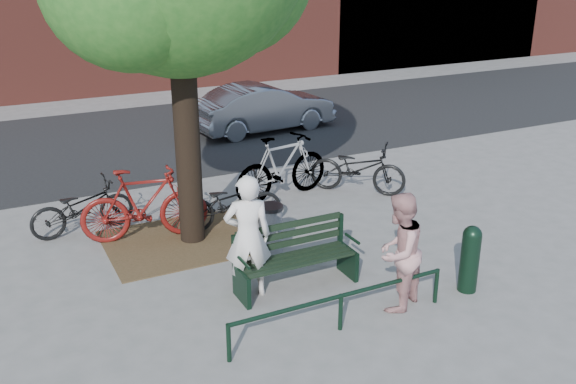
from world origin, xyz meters
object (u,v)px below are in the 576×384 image
park_bench (294,255)px  parked_car (264,108)px  bollard (470,256)px  litter_bin (270,230)px  person_right (399,252)px  person_left (248,236)px  bicycle_c (231,203)px

park_bench → parked_car: (3.07, 7.80, 0.14)m
parked_car → bollard: bearing=168.4°
park_bench → litter_bin: 1.05m
person_right → bollard: 1.20m
person_left → person_right: person_left is taller
park_bench → person_right: 1.51m
person_right → bicycle_c: size_ratio=0.91×
person_right → litter_bin: 2.36m
park_bench → litter_bin: (0.12, 1.04, -0.06)m
person_right → parked_car: size_ratio=0.43×
park_bench → bollard: bearing=-29.8°
person_left → person_right: (1.62, -1.20, -0.06)m
park_bench → bollard: size_ratio=1.77×
bicycle_c → parked_car: bearing=-20.5°
person_right → litter_bin: size_ratio=1.95×
person_right → parked_car: person_right is taller
bollard → litter_bin: bollard is taller
park_bench → bicycle_c: size_ratio=0.98×
person_left → litter_bin: (0.78, 0.97, -0.45)m
bollard → park_bench: bearing=150.2°
bollard → parked_car: size_ratio=0.26×
person_right → bollard: (1.16, -0.08, -0.28)m
person_left → parked_car: (3.74, 7.73, -0.25)m
person_left → bollard: (2.78, -1.28, -0.35)m
person_right → litter_bin: (-0.83, 2.17, -0.39)m
park_bench → parked_car: 8.38m
bollard → parked_car: 9.06m
litter_bin → bicycle_c: bearing=97.7°
litter_bin → parked_car: parked_car is taller
litter_bin → parked_car: (2.96, 6.76, 0.20)m
person_left → bollard: 3.08m
person_right → litter_bin: person_right is taller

